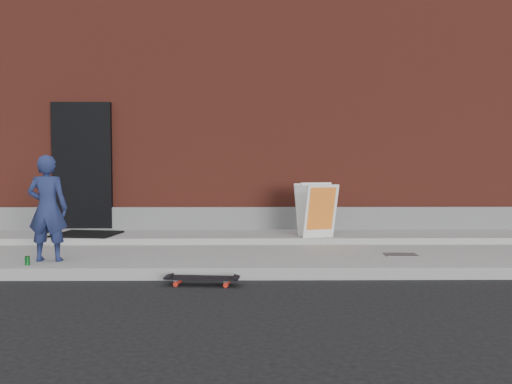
{
  "coord_description": "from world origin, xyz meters",
  "views": [
    {
      "loc": [
        0.42,
        -6.0,
        1.39
      ],
      "look_at": [
        0.49,
        0.8,
        1.04
      ],
      "focal_mm": 35.0,
      "sensor_mm": 36.0,
      "label": 1
    }
  ],
  "objects_px": {
    "child": "(48,208)",
    "pizza_sign": "(316,210)",
    "skateboard": "(202,279)",
    "soda_can": "(27,261)"
  },
  "relations": [
    {
      "from": "child",
      "to": "pizza_sign",
      "type": "distance_m",
      "value": 3.99
    },
    {
      "from": "child",
      "to": "pizza_sign",
      "type": "relative_size",
      "value": 1.58
    },
    {
      "from": "child",
      "to": "pizza_sign",
      "type": "xyz_separation_m",
      "value": [
        3.7,
        1.49,
        -0.16
      ]
    },
    {
      "from": "child",
      "to": "skateboard",
      "type": "bearing_deg",
      "value": 159.29
    },
    {
      "from": "child",
      "to": "soda_can",
      "type": "height_order",
      "value": "child"
    },
    {
      "from": "child",
      "to": "soda_can",
      "type": "bearing_deg",
      "value": 59.22
    },
    {
      "from": "skateboard",
      "to": "pizza_sign",
      "type": "relative_size",
      "value": 0.98
    },
    {
      "from": "pizza_sign",
      "to": "soda_can",
      "type": "distance_m",
      "value": 4.27
    },
    {
      "from": "skateboard",
      "to": "pizza_sign",
      "type": "bearing_deg",
      "value": 53.87
    },
    {
      "from": "child",
      "to": "skateboard",
      "type": "height_order",
      "value": "child"
    }
  ]
}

